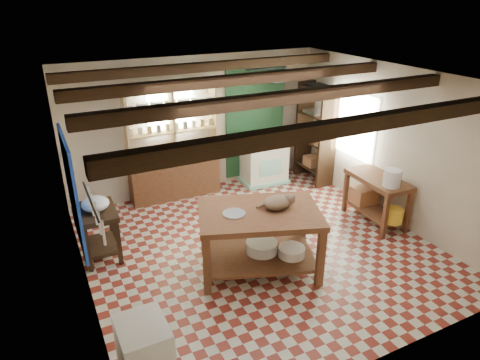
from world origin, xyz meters
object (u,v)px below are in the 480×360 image
stove (264,163)px  prep_table (100,233)px  cat (277,202)px  white_cabinet (145,358)px  right_counter (376,200)px  work_table (259,240)px

stove → prep_table: 3.73m
cat → stove: bearing=73.6°
white_cabinet → stove: bearing=47.7°
stove → right_counter: 2.45m
work_table → right_counter: size_ratio=1.43×
work_table → white_cabinet: 2.36m
right_counter → cat: bearing=-167.2°
stove → cat: size_ratio=2.18×
stove → prep_table: bearing=-156.4°
stove → cat: cat is taller
cat → white_cabinet: bearing=-140.4°
stove → white_cabinet: 5.27m
work_table → prep_table: (-1.94, 1.32, -0.08)m
stove → prep_table: size_ratio=1.13×
work_table → white_cabinet: size_ratio=2.00×
cat → work_table: bearing=-178.7°
work_table → prep_table: 2.35m
work_table → stove: size_ratio=1.87×
work_table → right_counter: 2.46m
stove → work_table: bearing=-117.5°
stove → right_counter: size_ratio=0.77×
right_counter → stove: bearing=114.3°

